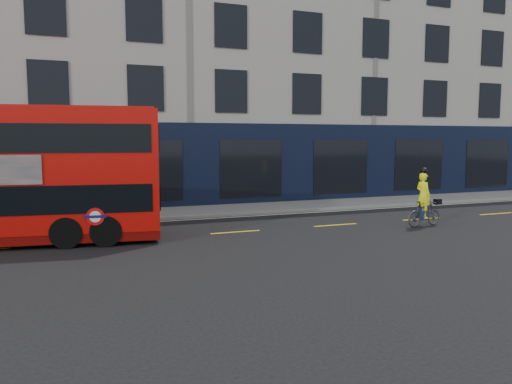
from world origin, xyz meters
TOP-DOWN VIEW (x-y plane):
  - ground at (0.00, 0.00)m, footprint 120.00×120.00m
  - pavement at (0.00, 6.50)m, footprint 60.00×3.00m
  - kerb at (0.00, 5.00)m, footprint 60.00×0.12m
  - building_terrace at (0.00, 12.94)m, footprint 50.00×10.07m
  - road_edge_line at (0.00, 4.70)m, footprint 58.00×0.10m
  - lane_dashes at (0.00, 1.50)m, footprint 58.00×0.12m
  - cyclist at (6.93, 0.09)m, footprint 1.65×0.67m

SIDE VIEW (x-z plane):
  - ground at x=0.00m, z-range 0.00..0.00m
  - road_edge_line at x=0.00m, z-range 0.00..0.01m
  - lane_dashes at x=0.00m, z-range 0.00..0.01m
  - pavement at x=0.00m, z-range 0.00..0.12m
  - kerb at x=0.00m, z-range 0.00..0.13m
  - cyclist at x=6.93m, z-range -0.35..1.85m
  - building_terrace at x=0.00m, z-range -0.01..14.99m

